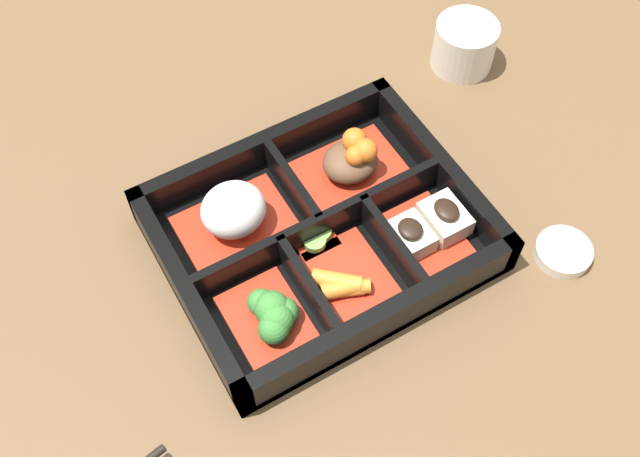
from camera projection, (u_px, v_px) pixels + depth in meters
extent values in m
plane|color=brown|center=(320.00, 243.00, 0.70)|extent=(3.00, 3.00, 0.00)
cube|color=black|center=(320.00, 240.00, 0.69)|extent=(0.28, 0.23, 0.01)
cube|color=black|center=(383.00, 322.00, 0.63)|extent=(0.28, 0.01, 0.04)
cube|color=black|center=(265.00, 151.00, 0.73)|extent=(0.28, 0.01, 0.04)
cube|color=black|center=(187.00, 295.00, 0.64)|extent=(0.01, 0.23, 0.04)
cube|color=black|center=(440.00, 171.00, 0.71)|extent=(0.01, 0.23, 0.04)
cube|color=black|center=(320.00, 229.00, 0.68)|extent=(0.25, 0.01, 0.04)
cube|color=black|center=(308.00, 291.00, 0.64)|extent=(0.01, 0.10, 0.04)
cube|color=black|center=(391.00, 249.00, 0.67)|extent=(0.01, 0.10, 0.04)
cube|color=black|center=(293.00, 191.00, 0.70)|extent=(0.01, 0.10, 0.04)
cube|color=#B22D19|center=(236.00, 226.00, 0.69)|extent=(0.10, 0.08, 0.01)
ellipsoid|color=silver|center=(233.00, 210.00, 0.67)|extent=(0.06, 0.05, 0.05)
cube|color=#B22D19|center=(350.00, 172.00, 0.73)|extent=(0.10, 0.08, 0.01)
ellipsoid|color=brown|center=(350.00, 162.00, 0.71)|extent=(0.05, 0.05, 0.03)
sphere|color=#D1661E|center=(354.00, 140.00, 0.70)|extent=(0.02, 0.02, 0.02)
sphere|color=#D1661E|center=(365.00, 151.00, 0.70)|extent=(0.02, 0.02, 0.02)
sphere|color=#D1661E|center=(355.00, 156.00, 0.69)|extent=(0.02, 0.02, 0.02)
cube|color=#B22D19|center=(266.00, 317.00, 0.64)|extent=(0.06, 0.08, 0.01)
sphere|color=#387A33|center=(277.00, 319.00, 0.62)|extent=(0.03, 0.03, 0.03)
sphere|color=#387A33|center=(274.00, 329.00, 0.62)|extent=(0.03, 0.03, 0.03)
sphere|color=#387A33|center=(261.00, 302.00, 0.63)|extent=(0.02, 0.02, 0.02)
sphere|color=#387A33|center=(272.00, 309.00, 0.63)|extent=(0.03, 0.03, 0.03)
sphere|color=#387A33|center=(284.00, 312.00, 0.63)|extent=(0.03, 0.03, 0.03)
cube|color=#B22D19|center=(349.00, 274.00, 0.66)|extent=(0.07, 0.08, 0.01)
cylinder|color=orange|center=(349.00, 287.00, 0.65)|extent=(0.04, 0.03, 0.01)
cylinder|color=orange|center=(337.00, 281.00, 0.65)|extent=(0.04, 0.04, 0.02)
cylinder|color=orange|center=(342.00, 288.00, 0.65)|extent=(0.04, 0.02, 0.01)
cylinder|color=orange|center=(343.00, 291.00, 0.65)|extent=(0.04, 0.02, 0.01)
cube|color=#B22D19|center=(425.00, 235.00, 0.69)|extent=(0.06, 0.08, 0.01)
cube|color=beige|center=(409.00, 237.00, 0.67)|extent=(0.04, 0.04, 0.02)
ellipsoid|color=black|center=(410.00, 229.00, 0.66)|extent=(0.02, 0.02, 0.01)
cube|color=beige|center=(444.00, 219.00, 0.68)|extent=(0.03, 0.04, 0.02)
ellipsoid|color=black|center=(447.00, 210.00, 0.67)|extent=(0.02, 0.03, 0.01)
cube|color=#B22D19|center=(313.00, 238.00, 0.68)|extent=(0.04, 0.04, 0.01)
cylinder|color=#75A84C|center=(315.00, 242.00, 0.68)|extent=(0.02, 0.02, 0.01)
cylinder|color=#75A84C|center=(312.00, 231.00, 0.68)|extent=(0.02, 0.02, 0.01)
cylinder|color=#75A84C|center=(320.00, 236.00, 0.68)|extent=(0.02, 0.02, 0.01)
cylinder|color=beige|center=(464.00, 45.00, 0.80)|extent=(0.07, 0.07, 0.05)
cylinder|color=#597A38|center=(468.00, 29.00, 0.78)|extent=(0.05, 0.05, 0.01)
cylinder|color=beige|center=(563.00, 252.00, 0.68)|extent=(0.05, 0.05, 0.01)
cylinder|color=black|center=(564.00, 250.00, 0.68)|extent=(0.04, 0.04, 0.00)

